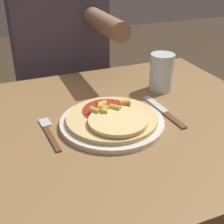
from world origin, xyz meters
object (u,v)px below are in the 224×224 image
plate (112,122)px  pizza (113,118)px  person_diner (61,57)px  fork (49,132)px  knife (164,112)px  dining_table (113,156)px  drinking_glass (162,72)px

plate → pizza: (-0.00, -0.00, 0.02)m
plate → person_diner: size_ratio=0.23×
plate → fork: plate is taller
pizza → knife: pizza is taller
dining_table → pizza: 0.15m
dining_table → knife: 0.21m
fork → knife: (0.35, -0.02, 0.00)m
fork → person_diner: person_diner is taller
dining_table → drinking_glass: (0.24, 0.14, 0.19)m
plate → knife: size_ratio=1.32×
dining_table → pizza: size_ratio=3.86×
dining_table → knife: (0.16, -0.01, 0.13)m
plate → drinking_glass: 0.30m
plate → drinking_glass: (0.25, 0.16, 0.06)m
pizza → fork: 0.18m
knife → drinking_glass: bearing=64.3°
plate → drinking_glass: size_ratio=2.30×
knife → person_diner: (-0.17, 0.62, 0.00)m
dining_table → pizza: (-0.01, -0.02, 0.15)m
dining_table → person_diner: 0.62m
knife → pizza: bearing=-176.1°
drinking_glass → pizza: bearing=-146.3°
plate → knife: bearing=2.4°
pizza → fork: size_ratio=1.45×
pizza → person_diner: bearing=89.3°
pizza → fork: pizza is taller
fork → drinking_glass: size_ratio=1.39×
pizza → drinking_glass: size_ratio=2.01×
pizza → knife: size_ratio=1.16×
dining_table → person_diner: (-0.00, 0.60, 0.13)m
fork → drinking_glass: 0.45m
fork → pizza: bearing=-9.6°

